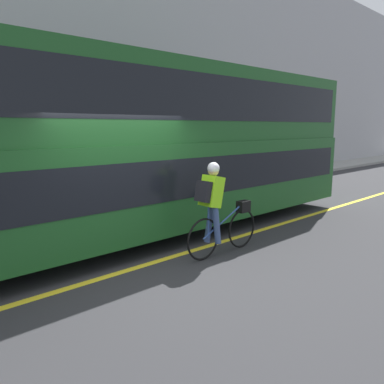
# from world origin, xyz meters

# --- Properties ---
(ground_plane) EXTENTS (80.00, 80.00, 0.00)m
(ground_plane) POSITION_xyz_m (0.00, 0.00, 0.00)
(ground_plane) COLOR #2D2D30
(road_center_line) EXTENTS (50.00, 0.14, 0.01)m
(road_center_line) POSITION_xyz_m (0.00, -0.06, 0.00)
(road_center_line) COLOR yellow
(road_center_line) RESTS_ON ground_plane
(sidewalk_curb) EXTENTS (60.00, 1.97, 0.14)m
(sidewalk_curb) POSITION_xyz_m (0.00, 5.28, 0.07)
(sidewalk_curb) COLOR gray
(sidewalk_curb) RESTS_ON ground_plane
(bus) EXTENTS (10.62, 2.57, 3.57)m
(bus) POSITION_xyz_m (1.70, 1.38, 1.99)
(bus) COLOR black
(bus) RESTS_ON ground_plane
(cyclist_on_bike) EXTENTS (1.79, 0.32, 1.71)m
(cyclist_on_bike) POSITION_xyz_m (1.48, -0.54, 0.91)
(cyclist_on_bike) COLOR black
(cyclist_on_bike) RESTS_ON ground_plane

